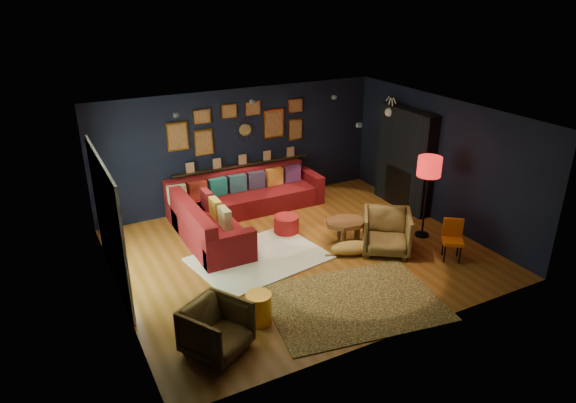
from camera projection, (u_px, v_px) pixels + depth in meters
name	position (u px, v px, depth m)	size (l,w,h in m)	color
floor	(300.00, 253.00, 9.58)	(6.50, 6.50, 0.00)	brown
room_walls	(301.00, 173.00, 8.95)	(6.50, 6.50, 6.50)	black
sectional	(233.00, 209.00, 10.66)	(3.41, 2.69, 0.86)	maroon
ledge	(243.00, 165.00, 11.40)	(3.20, 0.12, 0.04)	black
gallery_wall	(240.00, 126.00, 11.07)	(3.15, 0.04, 1.02)	gold
sunburst_mirror	(245.00, 130.00, 11.17)	(0.47, 0.16, 0.47)	silver
fireplace	(404.00, 163.00, 11.23)	(0.31, 1.60, 2.20)	black
deer_head	(396.00, 111.00, 11.25)	(0.50, 0.28, 0.45)	white
sliding_door	(109.00, 222.00, 8.26)	(0.06, 2.80, 2.20)	white
ceiling_spots	(280.00, 109.00, 9.22)	(3.30, 2.50, 0.06)	black
shag_rug	(260.00, 258.00, 9.36)	(2.29, 1.67, 0.03)	white
leopard_rug	(353.00, 302.00, 8.09)	(2.67, 1.91, 0.02)	tan
coffee_table	(346.00, 224.00, 9.85)	(0.93, 0.75, 0.42)	brown
pouf	(286.00, 224.00, 10.27)	(0.50, 0.50, 0.33)	maroon
armchair_left	(216.00, 327.00, 6.89)	(0.77, 0.72, 0.79)	#A47D3D
armchair_right	(387.00, 230.00, 9.48)	(0.85, 0.79, 0.87)	#A47D3D
gold_stool	(259.00, 308.00, 7.53)	(0.39, 0.39, 0.48)	gold
orange_chair	(453.00, 236.00, 9.25)	(0.49, 0.49, 0.76)	black
floor_lamp	(429.00, 170.00, 9.70)	(0.45, 0.45, 1.64)	black
dog	(353.00, 246.00, 9.45)	(1.10, 0.54, 0.35)	#AB833C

